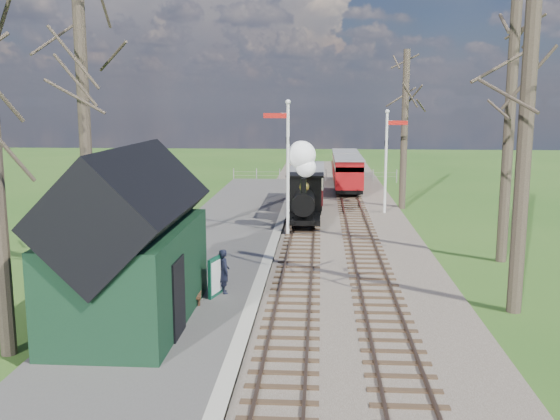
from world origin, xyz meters
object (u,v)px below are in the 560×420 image
at_px(semaphore_far, 387,154).
at_px(bench, 190,286).
at_px(semaphore_near, 286,158).
at_px(red_carriage_b, 345,166).
at_px(locomotive, 304,190).
at_px(station_shed, 130,247).
at_px(sign_board, 215,277).
at_px(red_carriage_a, 348,174).
at_px(person, 224,271).
at_px(coach, 307,184).

distance_m(semaphore_far, bench, 17.92).
distance_m(semaphore_near, red_carriage_b, 19.19).
xyz_separation_m(semaphore_near, locomotive, (0.76, 1.79, -1.69)).
height_order(station_shed, sign_board, station_shed).
xyz_separation_m(red_carriage_a, person, (-4.79, -22.60, -0.50)).
distance_m(coach, sign_board, 17.70).
xyz_separation_m(red_carriage_b, bench, (-5.73, -28.80, -0.78)).
distance_m(semaphore_far, locomotive, 6.24).
relative_size(locomotive, person, 2.98).
xyz_separation_m(semaphore_far, coach, (-4.37, 1.85, -1.93)).
xyz_separation_m(semaphore_far, red_carriage_b, (-1.77, 12.76, -1.96)).
bearing_deg(semaphore_far, coach, 157.09).
bearing_deg(person, semaphore_near, -29.05).
bearing_deg(red_carriage_b, sign_board, -100.00).
bearing_deg(red_carriage_b, semaphore_near, -100.18).
relative_size(station_shed, semaphore_near, 1.01).
bearing_deg(person, red_carriage_a, -32.36).
xyz_separation_m(semaphore_near, bench, (-2.36, -10.04, -3.00)).
height_order(bench, person, person).
xyz_separation_m(coach, sign_board, (-2.41, -17.53, -0.61)).
bearing_deg(red_carriage_a, person, -101.97).
xyz_separation_m(semaphore_near, coach, (0.77, 7.85, -2.20)).
bearing_deg(bench, red_carriage_a, 76.19).
distance_m(station_shed, red_carriage_a, 26.20).
distance_m(semaphore_near, person, 9.84).
distance_m(bench, person, 1.20).
bearing_deg(red_carriage_a, locomotive, -102.83).
height_order(red_carriage_b, person, red_carriage_b).
distance_m(station_shed, semaphore_far, 20.01).
distance_m(station_shed, semaphore_near, 12.58).
bearing_deg(red_carriage_b, station_shed, -102.64).
relative_size(semaphore_near, red_carriage_b, 1.32).
relative_size(semaphore_near, sign_board, 5.07).
distance_m(semaphore_far, red_carriage_b, 13.03).
bearing_deg(semaphore_far, station_shed, -115.72).
bearing_deg(semaphore_near, bench, -103.21).
distance_m(semaphore_near, sign_board, 10.21).
height_order(station_shed, coach, station_shed).
xyz_separation_m(locomotive, person, (-2.18, -11.13, -1.04)).
xyz_separation_m(locomotive, bench, (-3.11, -11.83, -1.32)).
relative_size(bench, person, 1.16).
bearing_deg(semaphore_near, red_carriage_a, 75.74).
relative_size(station_shed, red_carriage_a, 1.34).
relative_size(red_carriage_b, person, 3.37).
relative_size(sign_board, person, 0.88).
relative_size(semaphore_near, red_carriage_a, 1.32).
xyz_separation_m(station_shed, semaphore_far, (8.67, 18.00, 1.08)).
xyz_separation_m(locomotive, coach, (0.01, 6.06, -0.51)).
xyz_separation_m(semaphore_near, semaphore_far, (5.14, 6.00, -0.27)).
bearing_deg(semaphore_near, coach, 84.40).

